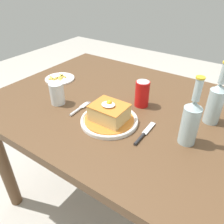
{
  "coord_description": "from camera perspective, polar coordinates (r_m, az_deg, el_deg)",
  "views": [
    {
      "loc": [
        0.52,
        -0.8,
        1.3
      ],
      "look_at": [
        0.07,
        -0.15,
        0.79
      ],
      "focal_mm": 35.81,
      "sensor_mm": 36.0,
      "label": 1
    }
  ],
  "objects": [
    {
      "name": "main_plate",
      "position": [
        0.95,
        -0.68,
        -2.11
      ],
      "size": [
        0.24,
        0.24,
        0.02
      ],
      "color": "white",
      "rests_on": "dining_table"
    },
    {
      "name": "side_plate_fries",
      "position": [
        1.36,
        -13.21,
        8.29
      ],
      "size": [
        0.17,
        0.17,
        0.02
      ],
      "color": "white",
      "rests_on": "dining_table"
    },
    {
      "name": "beer_bottle_clear_far",
      "position": [
        1.0,
        24.95,
        2.49
      ],
      "size": [
        0.06,
        0.06,
        0.27
      ],
      "color": "#ADC6CC",
      "rests_on": "dining_table"
    },
    {
      "name": "ground_plane",
      "position": [
        1.61,
        0.99,
        -20.8
      ],
      "size": [
        6.0,
        6.0,
        0.0
      ],
      "primitive_type": "plane",
      "color": "#B7B2A8"
    },
    {
      "name": "knife",
      "position": [
        0.88,
        7.74,
        -6.02
      ],
      "size": [
        0.02,
        0.17,
        0.01
      ],
      "color": "#262628",
      "rests_on": "dining_table"
    },
    {
      "name": "drinking_glass",
      "position": [
        1.1,
        -13.8,
        4.27
      ],
      "size": [
        0.07,
        0.07,
        0.1
      ],
      "color": "gold",
      "rests_on": "dining_table"
    },
    {
      "name": "beer_bottle_clear",
      "position": [
        0.84,
        19.46,
        -1.97
      ],
      "size": [
        0.06,
        0.06,
        0.27
      ],
      "color": "#ADC6CC",
      "rests_on": "dining_table"
    },
    {
      "name": "sandwich_meal",
      "position": [
        0.93,
        -0.7,
        -0.33
      ],
      "size": [
        0.21,
        0.21,
        0.1
      ],
      "color": "orange",
      "rests_on": "main_plate"
    },
    {
      "name": "soda_can",
      "position": [
        1.05,
        7.69,
        4.65
      ],
      "size": [
        0.07,
        0.07,
        0.12
      ],
      "color": "red",
      "rests_on": "dining_table"
    },
    {
      "name": "dining_table",
      "position": [
        1.16,
        1.29,
        -1.77
      ],
      "size": [
        1.21,
        0.95,
        0.75
      ],
      "color": "brown",
      "rests_on": "ground_plane"
    },
    {
      "name": "fork",
      "position": [
        1.04,
        -8.54,
        0.69
      ],
      "size": [
        0.02,
        0.14,
        0.01
      ],
      "color": "silver",
      "rests_on": "dining_table"
    }
  ]
}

